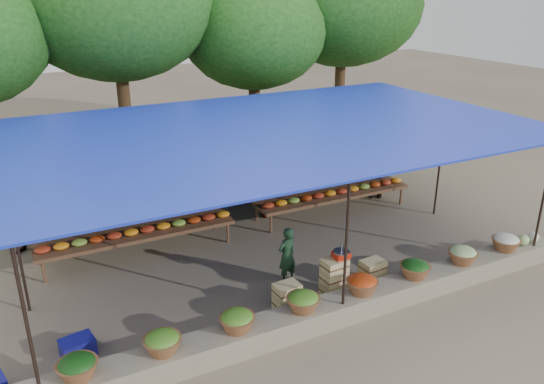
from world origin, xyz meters
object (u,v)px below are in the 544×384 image
crate_counter (333,281)px  weighing_scale (341,254)px  blue_crate_back (78,347)px  vendor_seated (287,255)px

crate_counter → weighing_scale: weighing_scale is taller
weighing_scale → blue_crate_back: weighing_scale is taller
vendor_seated → blue_crate_back: (-4.01, -0.47, -0.44)m
weighing_scale → blue_crate_back: (-4.70, 0.36, -0.70)m
crate_counter → vendor_seated: size_ratio=2.02×
weighing_scale → vendor_seated: vendor_seated is taller
weighing_scale → vendor_seated: 1.11m
vendor_seated → crate_counter: bearing=107.4°
crate_counter → blue_crate_back: crate_counter is taller
crate_counter → vendor_seated: (-0.52, 0.83, 0.28)m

